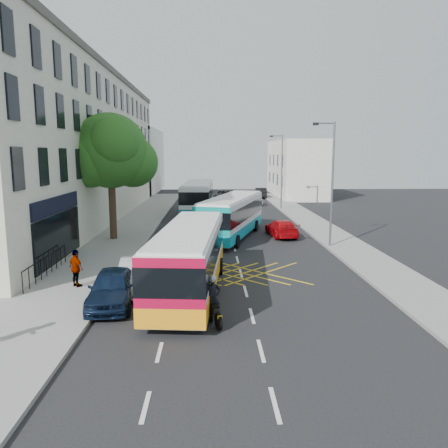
{
  "coord_description": "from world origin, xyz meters",
  "views": [
    {
      "loc": [
        -1.59,
        -15.92,
        6.16
      ],
      "look_at": [
        -0.8,
        8.53,
        2.2
      ],
      "focal_mm": 35.0,
      "sensor_mm": 36.0,
      "label": 1
    }
  ],
  "objects": [
    {
      "name": "motorbike",
      "position": [
        -1.52,
        -0.64,
        0.85
      ],
      "size": [
        0.79,
        1.98,
        1.81
      ],
      "rotation": [
        0.0,
        0.0,
        0.3
      ],
      "color": "black",
      "rests_on": "ground"
    },
    {
      "name": "railings",
      "position": [
        -9.7,
        5.3,
        0.72
      ],
      "size": [
        0.08,
        5.6,
        1.14
      ],
      "primitive_type": null,
      "color": "black",
      "rests_on": "pavement_left"
    },
    {
      "name": "distant_car_grey",
      "position": [
        0.12,
        41.97,
        0.66
      ],
      "size": [
        2.64,
        4.92,
        1.31
      ],
      "primitive_type": "imported",
      "rotation": [
        0.0,
        0.0,
        -0.1
      ],
      "color": "#3E4145",
      "rests_on": "ground"
    },
    {
      "name": "distant_car_silver",
      "position": [
        3.73,
        36.65,
        0.7
      ],
      "size": [
        2.13,
        4.26,
        1.39
      ],
      "primitive_type": "imported",
      "rotation": [
        0.0,
        0.0,
        3.26
      ],
      "color": "#B6B8BE",
      "rests_on": "ground"
    },
    {
      "name": "lamp_far",
      "position": [
        6.2,
        32.0,
        4.62
      ],
      "size": [
        1.45,
        0.15,
        8.0
      ],
      "color": "slate",
      "rests_on": "pavement_right"
    },
    {
      "name": "bus_near",
      "position": [
        -2.52,
        3.11,
        1.55
      ],
      "size": [
        3.29,
        10.67,
        2.95
      ],
      "rotation": [
        0.0,
        0.0,
        -0.08
      ],
      "color": "silver",
      "rests_on": "ground"
    },
    {
      "name": "parked_car_silver",
      "position": [
        -4.9,
        3.38,
        0.72
      ],
      "size": [
        1.78,
        4.48,
        1.45
      ],
      "primitive_type": "imported",
      "rotation": [
        0.0,
        0.0,
        0.06
      ],
      "color": "#A1A3A9",
      "rests_on": "ground"
    },
    {
      "name": "ground",
      "position": [
        0.0,
        0.0,
        0.0
      ],
      "size": [
        120.0,
        120.0,
        0.0
      ],
      "primitive_type": "plane",
      "color": "black",
      "rests_on": "ground"
    },
    {
      "name": "terrace_main",
      "position": [
        -14.0,
        24.49,
        6.76
      ],
      "size": [
        8.3,
        45.0,
        13.5
      ],
      "color": "beige",
      "rests_on": "ground"
    },
    {
      "name": "pedestrian_far",
      "position": [
        -7.69,
        3.5,
        1.01
      ],
      "size": [
        1.03,
        0.99,
        1.72
      ],
      "primitive_type": "imported",
      "rotation": [
        0.0,
        0.0,
        2.41
      ],
      "color": "gray",
      "rests_on": "pavement_left"
    },
    {
      "name": "bus_mid",
      "position": [
        0.03,
        15.95,
        1.6
      ],
      "size": [
        5.55,
        11.08,
        3.04
      ],
      "rotation": [
        0.0,
        0.0,
        -0.3
      ],
      "color": "silver",
      "rests_on": "ground"
    },
    {
      "name": "distant_car_dark",
      "position": [
        5.5,
        44.96,
        0.72
      ],
      "size": [
        1.7,
        4.42,
        1.44
      ],
      "primitive_type": "imported",
      "rotation": [
        0.0,
        0.0,
        3.1
      ],
      "color": "black",
      "rests_on": "ground"
    },
    {
      "name": "bus_far",
      "position": [
        -2.82,
        28.61,
        1.73
      ],
      "size": [
        3.26,
        11.81,
        3.29
      ],
      "rotation": [
        0.0,
        0.0,
        -0.04
      ],
      "color": "silver",
      "rests_on": "ground"
    },
    {
      "name": "parked_car_blue",
      "position": [
        -5.6,
        1.42,
        0.74
      ],
      "size": [
        2.04,
        4.46,
        1.48
      ],
      "primitive_type": "imported",
      "rotation": [
        0.0,
        0.0,
        0.07
      ],
      "color": "black",
      "rests_on": "ground"
    },
    {
      "name": "red_hatchback",
      "position": [
        3.77,
        16.13,
        0.63
      ],
      "size": [
        2.22,
        4.52,
        1.27
      ],
      "primitive_type": "imported",
      "rotation": [
        0.0,
        0.0,
        3.25
      ],
      "color": "#BF080E",
      "rests_on": "ground"
    },
    {
      "name": "terrace_far",
      "position": [
        -14.0,
        55.0,
        5.0
      ],
      "size": [
        8.0,
        20.0,
        10.0
      ],
      "primitive_type": "cube",
      "color": "silver",
      "rests_on": "ground"
    },
    {
      "name": "lamp_near",
      "position": [
        6.2,
        12.0,
        4.62
      ],
      "size": [
        1.45,
        0.15,
        8.0
      ],
      "color": "slate",
      "rests_on": "pavement_right"
    },
    {
      "name": "building_right",
      "position": [
        11.0,
        48.0,
        4.0
      ],
      "size": [
        6.0,
        18.0,
        8.0
      ],
      "primitive_type": "cube",
      "color": "silver",
      "rests_on": "ground"
    },
    {
      "name": "pavement_left",
      "position": [
        -8.5,
        15.0,
        0.07
      ],
      "size": [
        5.0,
        70.0,
        0.15
      ],
      "primitive_type": "cube",
      "color": "gray",
      "rests_on": "ground"
    },
    {
      "name": "street_tree",
      "position": [
        -8.51,
        14.97,
        6.29
      ],
      "size": [
        6.3,
        5.7,
        8.8
      ],
      "color": "#382619",
      "rests_on": "pavement_left"
    },
    {
      "name": "pavement_right",
      "position": [
        7.5,
        15.0,
        0.07
      ],
      "size": [
        3.0,
        70.0,
        0.15
      ],
      "primitive_type": "cube",
      "color": "gray",
      "rests_on": "ground"
    }
  ]
}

